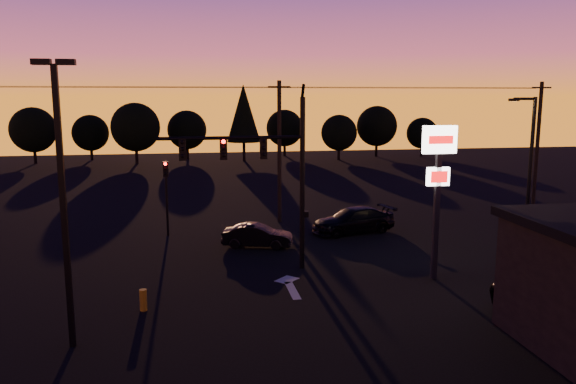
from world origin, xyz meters
name	(u,v)px	position (x,y,z in m)	size (l,w,h in m)	color
ground	(285,300)	(0.00, 0.00, 0.00)	(120.00, 120.00, 0.00)	black
lane_arrow	(290,285)	(0.50, 1.67, 0.01)	(1.20, 3.10, 0.01)	beige
traffic_signal_mast	(268,165)	(-0.10, 3.99, 4.94)	(6.79, 0.52, 8.58)	black
secondary_signal	(166,187)	(-5.00, 11.49, 2.86)	(0.30, 0.31, 4.35)	black
parking_lot_light	(62,187)	(-7.50, -3.00, 5.27)	(1.25, 0.30, 9.14)	black
pylon_sign	(438,169)	(7.00, 1.50, 4.91)	(1.50, 0.28, 6.80)	black
streetlight	(529,166)	(13.91, 5.50, 4.42)	(1.55, 0.35, 8.00)	black
utility_pole_1	(279,151)	(2.00, 14.00, 4.59)	(1.40, 0.26, 9.00)	black
utility_pole_2	(537,147)	(20.00, 14.00, 4.59)	(1.40, 0.26, 9.00)	black
power_wires	(279,87)	(2.00, 14.00, 8.57)	(36.00, 1.22, 0.07)	black
bollard	(143,300)	(-5.48, -0.22, 0.41)	(0.28, 0.28, 0.83)	#A57810
tree_0	(33,130)	(-22.00, 50.00, 4.06)	(5.36, 5.36, 6.74)	black
tree_1	(90,133)	(-16.00, 53.00, 3.43)	(4.54, 4.54, 5.71)	black
tree_2	(135,127)	(-10.00, 48.00, 4.37)	(5.77, 5.78, 7.26)	black
tree_3	(187,130)	(-4.00, 52.00, 3.75)	(4.95, 4.95, 6.22)	black
tree_4	(244,113)	(3.00, 49.00, 5.93)	(4.18, 4.18, 9.50)	black
tree_5	(285,128)	(9.00, 54.00, 3.75)	(4.95, 4.95, 6.22)	black
tree_6	(339,133)	(15.00, 48.00, 3.43)	(4.54, 4.54, 5.71)	black
tree_7	(377,126)	(21.00, 51.00, 4.06)	(5.36, 5.36, 6.74)	black
tree_8	(422,133)	(27.00, 50.00, 3.12)	(4.12, 4.12, 5.19)	black
car_mid	(257,236)	(-0.14, 8.11, 0.62)	(1.31, 3.75, 1.23)	black
car_right	(353,220)	(5.87, 10.37, 0.74)	(2.07, 5.10, 1.48)	black
suv_parked	(550,306)	(8.92, -3.98, 0.65)	(2.17, 4.70, 1.31)	black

